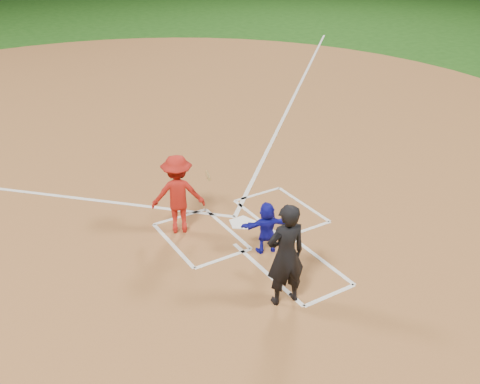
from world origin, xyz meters
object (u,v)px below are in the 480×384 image
catcher (267,228)px  batter_at_plate (178,194)px  umpire (286,255)px  home_plate (242,223)px

catcher → batter_at_plate: batter_at_plate is taller
catcher → umpire: bearing=83.8°
umpire → batter_at_plate: (-0.48, 2.94, -0.09)m
umpire → batter_at_plate: size_ratio=1.11×
home_plate → catcher: bearing=82.2°
umpire → catcher: bearing=-104.2°
umpire → batter_at_plate: 2.98m
home_plate → umpire: 2.76m
home_plate → catcher: size_ratio=0.58×
umpire → batter_at_plate: bearing=-72.0°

